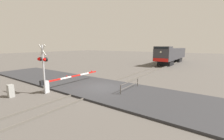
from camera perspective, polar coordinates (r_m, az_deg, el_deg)
ground_plane at (r=14.62m, az=-3.93°, el=-7.17°), size 160.00×160.00×0.00m
rail_track_left at (r=15.05m, az=-6.06°, el=-6.42°), size 0.08×80.00×0.15m
rail_track_right at (r=14.18m, az=-1.67°, el=-7.38°), size 0.08×80.00×0.15m
road_surface at (r=14.60m, az=-3.93°, el=-6.87°), size 36.00×6.23×0.16m
locomotive at (r=37.21m, az=21.61°, el=5.53°), size 3.00×16.08×3.93m
crossing_signal at (r=13.88m, az=-24.78°, el=2.25°), size 1.18×0.33×4.23m
crossing_gate at (r=15.07m, az=-20.08°, el=-4.27°), size 0.36×7.08×1.18m
utility_cabinet at (r=14.72m, az=-34.14°, el=-6.61°), size 0.45×0.41×1.03m
guard_railing at (r=13.75m, az=6.84°, el=-5.56°), size 0.08×3.25×0.95m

